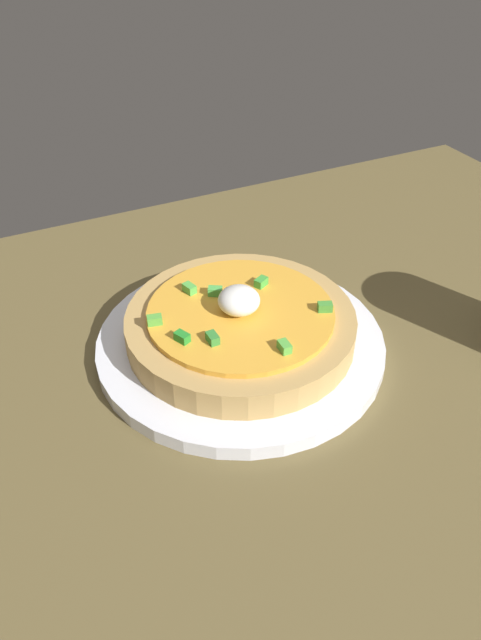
# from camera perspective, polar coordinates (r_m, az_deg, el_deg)

# --- Properties ---
(dining_table) EXTENTS (1.14, 0.75, 0.03)m
(dining_table) POSITION_cam_1_polar(r_m,az_deg,el_deg) (0.52, -1.99, -9.22)
(dining_table) COLOR brown
(dining_table) RESTS_ON ground
(plate) EXTENTS (0.27, 0.27, 0.01)m
(plate) POSITION_cam_1_polar(r_m,az_deg,el_deg) (0.56, 0.00, -2.19)
(plate) COLOR white
(plate) RESTS_ON dining_table
(pizza) EXTENTS (0.21, 0.21, 0.06)m
(pizza) POSITION_cam_1_polar(r_m,az_deg,el_deg) (0.54, -0.01, -0.35)
(pizza) COLOR tan
(pizza) RESTS_ON plate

